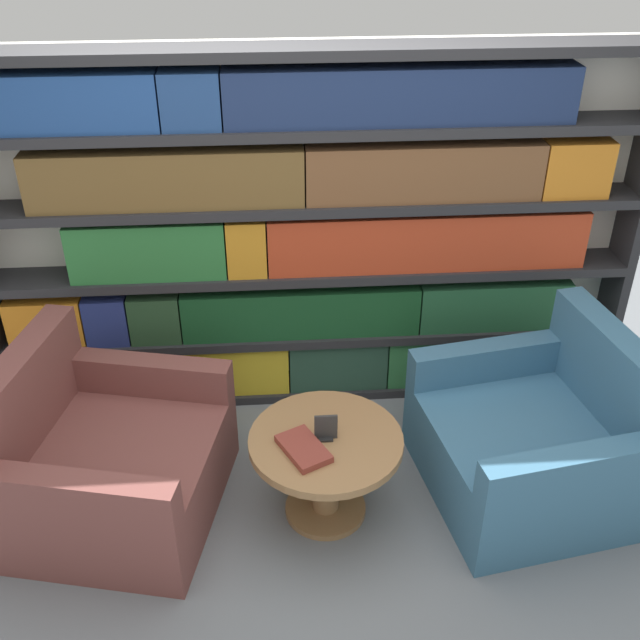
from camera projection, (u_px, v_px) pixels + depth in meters
name	position (u px, v px, depth m)	size (l,w,h in m)	color
ground_plane	(329.00, 548.00, 3.38)	(14.00, 14.00, 0.00)	slate
bookshelf	(314.00, 239.00, 3.92)	(3.44, 0.30, 1.93)	silver
armchair_left	(106.00, 463.00, 3.46)	(1.10, 1.13, 0.81)	brown
armchair_right	(536.00, 441.00, 3.58)	(1.06, 1.09, 0.81)	#386684
coffee_table	(327.00, 460.00, 3.40)	(0.70, 0.70, 0.45)	olive
table_sign	(327.00, 429.00, 3.31)	(0.10, 0.06, 0.13)	black
stray_book	(304.00, 449.00, 3.25)	(0.25, 0.30, 0.03)	brown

